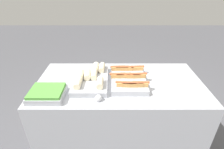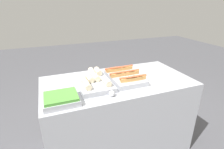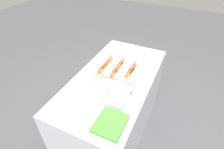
{
  "view_description": "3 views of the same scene",
  "coord_description": "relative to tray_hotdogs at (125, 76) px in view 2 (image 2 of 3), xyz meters",
  "views": [
    {
      "loc": [
        -0.07,
        -1.44,
        1.78
      ],
      "look_at": [
        -0.07,
        0.0,
        0.98
      ],
      "focal_mm": 28.0,
      "sensor_mm": 36.0,
      "label": 1
    },
    {
      "loc": [
        -0.67,
        -1.58,
        1.68
      ],
      "look_at": [
        -0.07,
        0.0,
        0.98
      ],
      "focal_mm": 28.0,
      "sensor_mm": 36.0,
      "label": 2
    },
    {
      "loc": [
        -1.37,
        -0.62,
        2.11
      ],
      "look_at": [
        -0.07,
        0.0,
        0.98
      ],
      "focal_mm": 28.0,
      "sensor_mm": 36.0,
      "label": 3
    }
  ],
  "objects": [
    {
      "name": "ground_plane",
      "position": [
        -0.08,
        0.0,
        -0.94
      ],
      "size": [
        12.0,
        12.0,
        0.0
      ],
      "primitive_type": "plane",
      "color": "#4C4C51"
    },
    {
      "name": "counter",
      "position": [
        -0.08,
        0.0,
        -0.49
      ],
      "size": [
        1.59,
        0.81,
        0.9
      ],
      "color": "#A8AAB2",
      "rests_on": "ground_plane"
    },
    {
      "name": "tray_hotdogs",
      "position": [
        0.0,
        0.0,
        0.0
      ],
      "size": [
        0.35,
        0.48,
        0.1
      ],
      "color": "#A8AAB2",
      "rests_on": "counter"
    },
    {
      "name": "tray_wraps",
      "position": [
        -0.36,
        0.0,
        0.0
      ],
      "size": [
        0.32,
        0.52,
        0.11
      ],
      "color": "#A8AAB2",
      "rests_on": "counter"
    },
    {
      "name": "tray_side_front",
      "position": [
        -0.7,
        -0.24,
        -0.0
      ],
      "size": [
        0.29,
        0.25,
        0.07
      ],
      "color": "#A8AAB2",
      "rests_on": "counter"
    },
    {
      "name": "serving_spoon_near",
      "position": [
        -0.28,
        -0.3,
        -0.01
      ],
      "size": [
        0.27,
        0.06,
        0.06
      ],
      "color": "silver",
      "rests_on": "counter"
    }
  ]
}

